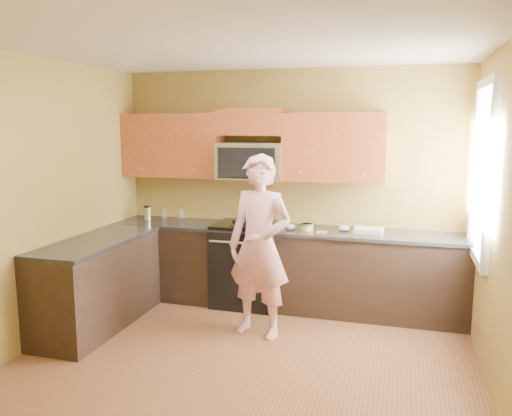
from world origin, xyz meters
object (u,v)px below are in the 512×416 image
(woman, at_px, (260,246))
(frying_pan, at_px, (245,225))
(butter_tub, at_px, (307,231))
(stove, at_px, (248,264))
(microwave, at_px, (251,179))
(travel_mug, at_px, (148,220))

(woman, xyz_separation_m, frying_pan, (-0.39, 0.76, 0.05))
(frying_pan, height_order, butter_tub, frying_pan)
(stove, height_order, butter_tub, butter_tub)
(microwave, relative_size, butter_tub, 5.57)
(butter_tub, relative_size, travel_mug, 0.76)
(frying_pan, relative_size, travel_mug, 2.83)
(woman, distance_m, butter_tub, 0.83)
(butter_tub, xyz_separation_m, travel_mug, (-1.98, 0.09, 0.00))
(stove, relative_size, frying_pan, 1.88)
(stove, bearing_deg, travel_mug, 178.60)
(stove, height_order, microwave, microwave)
(stove, distance_m, woman, 0.99)
(stove, bearing_deg, frying_pan, -111.47)
(microwave, bearing_deg, stove, -90.00)
(stove, bearing_deg, woman, -66.01)
(woman, xyz_separation_m, travel_mug, (-1.65, 0.85, 0.02))
(frying_pan, bearing_deg, microwave, 92.30)
(butter_tub, distance_m, travel_mug, 1.99)
(frying_pan, distance_m, butter_tub, 0.72)
(frying_pan, bearing_deg, woman, -53.57)
(woman, height_order, butter_tub, woman)
(microwave, distance_m, woman, 1.15)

